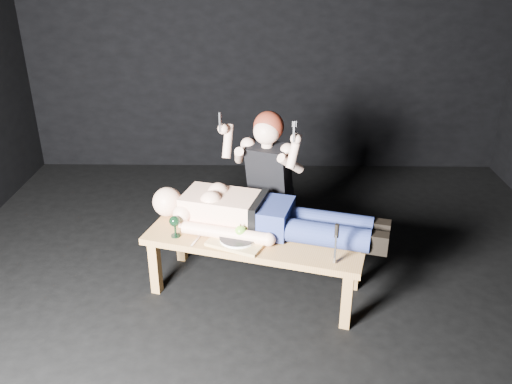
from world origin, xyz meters
TOP-DOWN VIEW (x-y plane):
  - ground at (0.00, 0.00)m, footprint 5.00×5.00m
  - back_wall at (0.00, 2.50)m, footprint 5.00×0.00m
  - table at (-0.07, 0.15)m, footprint 1.58×0.94m
  - lying_man at (-0.00, 0.23)m, footprint 1.62×0.87m
  - kneeling_woman at (0.05, 0.67)m, footprint 0.88×0.92m
  - serving_tray at (-0.19, 0.05)m, footprint 0.44×0.39m
  - plate at (-0.19, 0.05)m, footprint 0.32×0.32m
  - apple at (-0.17, 0.06)m, footprint 0.08×0.08m
  - goblet at (-0.61, 0.13)m, footprint 0.09×0.09m
  - fork_flat at (-0.47, 0.07)m, footprint 0.06×0.15m
  - knife_flat at (-0.04, -0.02)m, footprint 0.10×0.14m
  - spoon_flat at (-0.03, 0.07)m, footprint 0.05×0.16m
  - carving_knife at (0.42, -0.19)m, footprint 0.04×0.05m

SIDE VIEW (x-z plane):
  - ground at x=0.00m, z-range 0.00..0.00m
  - table at x=-0.07m, z-range 0.00..0.45m
  - fork_flat at x=-0.47m, z-range 0.45..0.46m
  - knife_flat at x=-0.04m, z-range 0.45..0.46m
  - spoon_flat at x=-0.03m, z-range 0.45..0.46m
  - serving_tray at x=-0.19m, z-range 0.45..0.47m
  - plate at x=-0.19m, z-range 0.47..0.49m
  - goblet at x=-0.61m, z-range 0.45..0.60m
  - apple at x=-0.17m, z-range 0.49..0.57m
  - carving_knife at x=0.42m, z-range 0.45..0.72m
  - lying_man at x=0.00m, z-range 0.45..0.73m
  - kneeling_woman at x=0.05m, z-range 0.00..1.23m
  - back_wall at x=0.00m, z-range -1.00..4.00m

